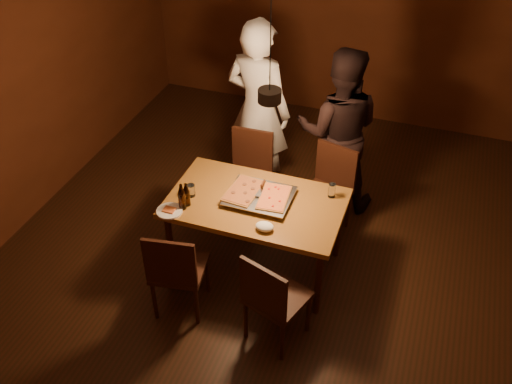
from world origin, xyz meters
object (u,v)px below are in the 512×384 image
(chair_near_right, at_px, (271,294))
(pizza_tray, at_px, (260,197))
(chair_far_right, at_px, (330,182))
(chair_near_left, at_px, (175,266))
(beer_bottle_a, at_px, (182,197))
(plate_slice, at_px, (169,211))
(diner_white, at_px, (258,111))
(diner_dark, at_px, (338,131))
(dining_table, at_px, (256,208))
(beer_bottle_b, at_px, (186,195))
(chair_far_left, at_px, (249,166))
(pendant_lamp, at_px, (270,95))

(chair_near_right, distance_m, pizza_tray, 0.93)
(chair_far_right, xyz_separation_m, chair_near_left, (-0.90, -1.51, 0.00))
(beer_bottle_a, distance_m, plate_slice, 0.16)
(diner_white, bearing_deg, chair_near_left, 99.94)
(diner_dark, bearing_deg, chair_near_right, 79.70)
(chair_near_left, distance_m, diner_dark, 2.14)
(dining_table, relative_size, beer_bottle_b, 6.78)
(chair_far_left, height_order, plate_slice, chair_far_left)
(beer_bottle_a, bearing_deg, dining_table, 27.85)
(pendant_lamp, bearing_deg, dining_table, -151.54)
(chair_far_left, relative_size, chair_far_right, 0.94)
(plate_slice, bearing_deg, diner_white, 80.23)
(chair_far_left, relative_size, plate_slice, 2.20)
(dining_table, distance_m, chair_far_left, 0.85)
(diner_dark, bearing_deg, dining_table, 60.52)
(diner_white, bearing_deg, plate_slice, 91.56)
(beer_bottle_b, bearing_deg, chair_far_right, 44.60)
(beer_bottle_b, relative_size, pendant_lamp, 0.20)
(chair_far_left, relative_size, pizza_tray, 0.88)
(plate_slice, bearing_deg, pizza_tray, 31.75)
(beer_bottle_b, bearing_deg, pendant_lamp, 24.79)
(chair_far_right, bearing_deg, plate_slice, 60.37)
(dining_table, bearing_deg, chair_near_right, -62.91)
(chair_near_right, relative_size, diner_dark, 0.31)
(beer_bottle_b, bearing_deg, plate_slice, -127.48)
(chair_far_left, height_order, pendant_lamp, pendant_lamp)
(chair_near_left, bearing_deg, chair_far_right, 49.62)
(beer_bottle_a, relative_size, beer_bottle_b, 1.11)
(dining_table, relative_size, plate_slice, 6.81)
(dining_table, distance_m, diner_white, 1.23)
(chair_far_right, height_order, pendant_lamp, pendant_lamp)
(pizza_tray, bearing_deg, beer_bottle_a, -154.54)
(dining_table, relative_size, pendant_lamp, 1.36)
(plate_slice, height_order, pendant_lamp, pendant_lamp)
(chair_near_right, distance_m, beer_bottle_b, 1.12)
(beer_bottle_a, relative_size, diner_dark, 0.14)
(diner_dark, height_order, pendant_lamp, pendant_lamp)
(beer_bottle_a, xyz_separation_m, diner_dark, (0.99, 1.47, -0.01))
(dining_table, distance_m, beer_bottle_b, 0.61)
(chair_near_left, height_order, beer_bottle_a, beer_bottle_a)
(dining_table, height_order, chair_far_left, chair_far_left)
(dining_table, height_order, beer_bottle_a, beer_bottle_a)
(chair_far_right, bearing_deg, pizza_tray, 72.63)
(chair_far_left, relative_size, chair_near_left, 1.00)
(diner_dark, bearing_deg, pizza_tray, 60.89)
(pizza_tray, height_order, diner_dark, diner_dark)
(chair_near_left, bearing_deg, beer_bottle_b, 92.89)
(chair_near_right, height_order, pizza_tray, chair_near_right)
(chair_near_left, relative_size, diner_dark, 0.28)
(chair_near_left, relative_size, pendant_lamp, 0.44)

